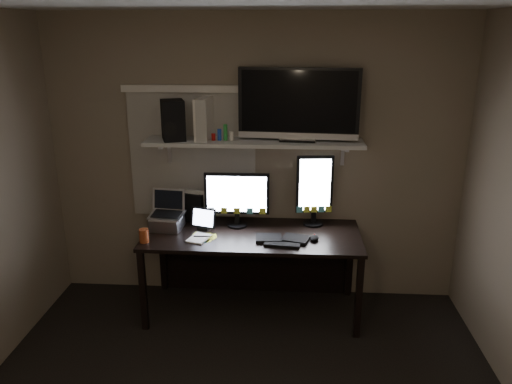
# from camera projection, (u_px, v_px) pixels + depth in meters

# --- Properties ---
(back_wall) EXTENTS (3.60, 0.00, 3.60)m
(back_wall) POSITION_uv_depth(u_px,v_px,m) (255.00, 162.00, 4.35)
(back_wall) COLOR #83705E
(back_wall) RESTS_ON floor
(window_blinds) EXTENTS (1.10, 0.02, 1.10)m
(window_blinds) POSITION_uv_depth(u_px,v_px,m) (193.00, 156.00, 4.36)
(window_blinds) COLOR #AFA89D
(window_blinds) RESTS_ON back_wall
(desk) EXTENTS (1.80, 0.75, 0.73)m
(desk) POSITION_uv_depth(u_px,v_px,m) (253.00, 247.00, 4.33)
(desk) COLOR black
(desk) RESTS_ON floor
(wall_shelf) EXTENTS (1.80, 0.35, 0.03)m
(wall_shelf) POSITION_uv_depth(u_px,v_px,m) (254.00, 142.00, 4.12)
(wall_shelf) COLOR beige
(wall_shelf) RESTS_ON back_wall
(monitor_landscape) EXTENTS (0.55, 0.07, 0.49)m
(monitor_landscape) POSITION_uv_depth(u_px,v_px,m) (237.00, 199.00, 4.25)
(monitor_landscape) COLOR black
(monitor_landscape) RESTS_ON desk
(monitor_portrait) EXTENTS (0.32, 0.09, 0.63)m
(monitor_portrait) POSITION_uv_depth(u_px,v_px,m) (314.00, 190.00, 4.26)
(monitor_portrait) COLOR black
(monitor_portrait) RESTS_ON desk
(keyboard) EXTENTS (0.45, 0.22, 0.03)m
(keyboard) POSITION_uv_depth(u_px,v_px,m) (282.00, 239.00, 4.02)
(keyboard) COLOR black
(keyboard) RESTS_ON desk
(mouse) EXTENTS (0.09, 0.12, 0.04)m
(mouse) POSITION_uv_depth(u_px,v_px,m) (315.00, 238.00, 4.02)
(mouse) COLOR black
(mouse) RESTS_ON desk
(notepad) EXTENTS (0.20, 0.24, 0.01)m
(notepad) POSITION_uv_depth(u_px,v_px,m) (199.00, 238.00, 4.05)
(notepad) COLOR silver
(notepad) RESTS_ON desk
(tablet) EXTENTS (0.24, 0.16, 0.20)m
(tablet) POSITION_uv_depth(u_px,v_px,m) (204.00, 219.00, 4.22)
(tablet) COLOR black
(tablet) RESTS_ON desk
(file_sorter) EXTENTS (0.24, 0.16, 0.28)m
(file_sorter) POSITION_uv_depth(u_px,v_px,m) (193.00, 206.00, 4.40)
(file_sorter) COLOR black
(file_sorter) RESTS_ON desk
(laptop) EXTENTS (0.31, 0.26, 0.32)m
(laptop) POSITION_uv_depth(u_px,v_px,m) (166.00, 212.00, 4.20)
(laptop) COLOR silver
(laptop) RESTS_ON desk
(cup) EXTENTS (0.10, 0.10, 0.11)m
(cup) POSITION_uv_depth(u_px,v_px,m) (144.00, 236.00, 3.98)
(cup) COLOR #963C1B
(cup) RESTS_ON desk
(sticky_notes) EXTENTS (0.30, 0.25, 0.00)m
(sticky_notes) POSITION_uv_depth(u_px,v_px,m) (197.00, 237.00, 4.09)
(sticky_notes) COLOR #CED73A
(sticky_notes) RESTS_ON desk
(tv) EXTENTS (0.99, 0.25, 0.59)m
(tv) POSITION_uv_depth(u_px,v_px,m) (299.00, 105.00, 4.01)
(tv) COLOR black
(tv) RESTS_ON wall_shelf
(game_console) EXTENTS (0.13, 0.30, 0.34)m
(game_console) POSITION_uv_depth(u_px,v_px,m) (204.00, 119.00, 4.11)
(game_console) COLOR silver
(game_console) RESTS_ON wall_shelf
(speaker) EXTENTS (0.24, 0.26, 0.33)m
(speaker) POSITION_uv_depth(u_px,v_px,m) (173.00, 120.00, 4.09)
(speaker) COLOR black
(speaker) RESTS_ON wall_shelf
(bottles) EXTENTS (0.21, 0.07, 0.13)m
(bottles) POSITION_uv_depth(u_px,v_px,m) (222.00, 133.00, 4.08)
(bottles) COLOR #A50F0C
(bottles) RESTS_ON wall_shelf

